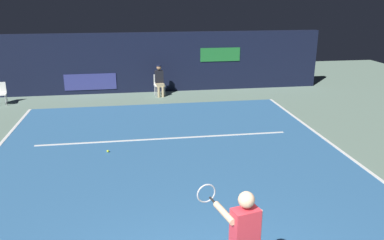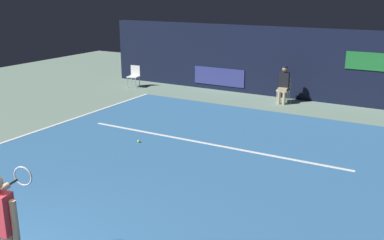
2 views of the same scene
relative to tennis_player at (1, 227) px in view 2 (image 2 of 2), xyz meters
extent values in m
plane|color=slate|center=(-0.49, 4.50, -0.99)|extent=(29.88, 29.88, 0.00)
cube|color=#336699|center=(-0.49, 4.50, -0.98)|extent=(9.61, 12.10, 0.01)
cube|color=white|center=(-5.25, 4.50, -0.97)|extent=(0.10, 12.10, 0.01)
cube|color=white|center=(-0.49, 6.62, -0.97)|extent=(7.49, 0.10, 0.01)
cube|color=black|center=(-0.49, 12.82, 0.31)|extent=(15.29, 0.30, 2.60)
cube|color=navy|center=(-3.17, 12.66, -0.44)|extent=(2.20, 0.04, 0.70)
cube|color=#1E6B2D|center=(2.57, 12.66, 0.61)|extent=(1.80, 0.04, 0.60)
cylinder|color=#DBAD89|center=(0.22, 0.04, 0.13)|extent=(0.09, 0.09, 0.56)
cylinder|color=black|center=(-0.31, 0.43, 0.36)|extent=(0.10, 0.30, 0.03)
torus|color=#B2B2B7|center=(-0.37, 0.70, 0.36)|extent=(0.30, 0.09, 0.30)
cube|color=white|center=(-0.23, 11.92, -0.53)|extent=(0.49, 0.45, 0.04)
cube|color=white|center=(-0.25, 12.12, -0.30)|extent=(0.42, 0.08, 0.42)
cylinder|color=#B2B2B7|center=(-0.40, 11.73, -0.76)|extent=(0.03, 0.03, 0.46)
cylinder|color=#B2B2B7|center=(-0.02, 11.77, -0.76)|extent=(0.03, 0.03, 0.46)
cylinder|color=#B2B2B7|center=(-0.44, 12.07, -0.76)|extent=(0.03, 0.03, 0.46)
cylinder|color=#B2B2B7|center=(-0.07, 12.11, -0.76)|extent=(0.03, 0.03, 0.46)
cube|color=tan|center=(-0.22, 11.84, -0.49)|extent=(0.37, 0.44, 0.14)
cylinder|color=tan|center=(-0.29, 11.65, -0.76)|extent=(0.11, 0.11, 0.46)
cylinder|color=tan|center=(-0.11, 11.67, -0.76)|extent=(0.11, 0.11, 0.46)
cube|color=black|center=(-0.24, 11.96, -0.16)|extent=(0.36, 0.26, 0.52)
sphere|color=#8C6647|center=(-0.24, 11.96, 0.22)|extent=(0.20, 0.20, 0.20)
cylinder|color=#141933|center=(-0.24, 11.96, 0.31)|extent=(0.19, 0.19, 0.04)
cube|color=white|center=(-6.50, 11.39, -0.55)|extent=(0.49, 0.46, 0.04)
cube|color=white|center=(-6.53, 11.58, -0.32)|extent=(0.42, 0.09, 0.42)
cylinder|color=#B2B2B7|center=(-6.66, 11.19, -0.77)|extent=(0.03, 0.03, 0.44)
cylinder|color=#B2B2B7|center=(-6.29, 11.25, -0.77)|extent=(0.03, 0.03, 0.44)
cylinder|color=#B2B2B7|center=(-6.71, 11.53, -0.77)|extent=(0.03, 0.03, 0.44)
cylinder|color=#B2B2B7|center=(-6.34, 11.58, -0.77)|extent=(0.03, 0.03, 0.44)
sphere|color=#CCE033|center=(-2.13, 5.80, -0.94)|extent=(0.07, 0.07, 0.07)
camera|label=1|loc=(-1.37, -4.29, 3.14)|focal=36.24mm
camera|label=2|loc=(4.68, -3.23, 2.95)|focal=41.79mm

